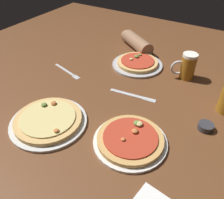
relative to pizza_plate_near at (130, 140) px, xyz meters
The scene contains 9 objects.
ground_plane 0.26m from the pizza_plate_near, 137.39° to the left, with size 2.40×2.40×0.03m, color brown.
pizza_plate_near is the anchor object (origin of this frame).
pizza_plate_far 0.60m from the pizza_plate_near, 113.89° to the left, with size 0.29×0.29×0.05m.
pizza_plate_side 0.35m from the pizza_plate_near, 166.18° to the right, with size 0.32×0.32×0.05m.
beer_mug_dark 0.57m from the pizza_plate_near, 86.38° to the left, with size 0.12×0.09×0.14m.
ramekin_sauce 0.32m from the pizza_plate_near, 44.68° to the left, with size 0.06×0.06×0.03m, color #333338.
fork_left 0.61m from the pizza_plate_near, 152.97° to the left, with size 0.22×0.07×0.01m.
knife_right 0.30m from the pizza_plate_near, 115.35° to the left, with size 0.23×0.05×0.01m.
diner_arm 0.84m from the pizza_plate_near, 115.90° to the left, with size 0.29×0.22×0.09m.
Camera 1 is at (0.44, -0.72, 0.68)m, focal length 37.06 mm.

